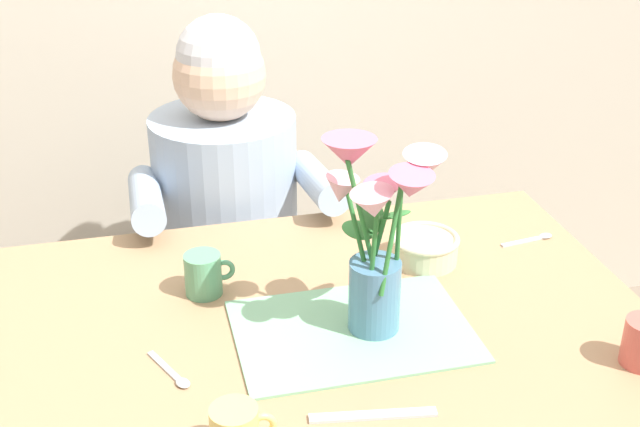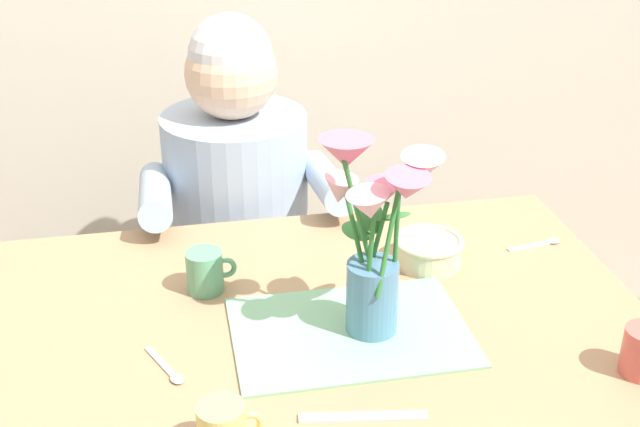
{
  "view_description": "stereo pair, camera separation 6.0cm",
  "coord_description": "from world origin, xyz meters",
  "px_view_note": "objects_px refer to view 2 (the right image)",
  "views": [
    {
      "loc": [
        -0.27,
        -1.19,
        1.56
      ],
      "look_at": [
        0.03,
        0.05,
        0.92
      ],
      "focal_mm": 46.83,
      "sensor_mm": 36.0,
      "label": 1
    },
    {
      "loc": [
        -0.21,
        -1.2,
        1.56
      ],
      "look_at": [
        0.03,
        0.05,
        0.92
      ],
      "focal_mm": 46.83,
      "sensor_mm": 36.0,
      "label": 2
    }
  ],
  "objects_px": {
    "ceramic_bowl": "(429,250)",
    "coffee_cup": "(206,271)",
    "dinner_knife": "(363,417)",
    "flower_vase": "(374,232)",
    "seated_person": "(240,245)"
  },
  "relations": [
    {
      "from": "ceramic_bowl",
      "to": "coffee_cup",
      "type": "relative_size",
      "value": 1.46
    },
    {
      "from": "dinner_knife",
      "to": "coffee_cup",
      "type": "bearing_deg",
      "value": 125.3
    },
    {
      "from": "ceramic_bowl",
      "to": "coffee_cup",
      "type": "xyz_separation_m",
      "value": [
        -0.43,
        -0.02,
        0.01
      ]
    },
    {
      "from": "flower_vase",
      "to": "coffee_cup",
      "type": "relative_size",
      "value": 3.83
    },
    {
      "from": "coffee_cup",
      "to": "flower_vase",
      "type": "bearing_deg",
      "value": -34.82
    },
    {
      "from": "dinner_knife",
      "to": "coffee_cup",
      "type": "height_order",
      "value": "coffee_cup"
    },
    {
      "from": "coffee_cup",
      "to": "seated_person",
      "type": "bearing_deg",
      "value": 77.82
    },
    {
      "from": "seated_person",
      "to": "flower_vase",
      "type": "distance_m",
      "value": 0.78
    },
    {
      "from": "ceramic_bowl",
      "to": "dinner_knife",
      "type": "xyz_separation_m",
      "value": [
        -0.23,
        -0.42,
        -0.03
      ]
    },
    {
      "from": "flower_vase",
      "to": "ceramic_bowl",
      "type": "distance_m",
      "value": 0.31
    },
    {
      "from": "ceramic_bowl",
      "to": "dinner_knife",
      "type": "relative_size",
      "value": 0.72
    },
    {
      "from": "flower_vase",
      "to": "dinner_knife",
      "type": "xyz_separation_m",
      "value": [
        -0.07,
        -0.21,
        -0.19
      ]
    },
    {
      "from": "flower_vase",
      "to": "ceramic_bowl",
      "type": "relative_size",
      "value": 2.62
    },
    {
      "from": "flower_vase",
      "to": "coffee_cup",
      "type": "distance_m",
      "value": 0.36
    },
    {
      "from": "flower_vase",
      "to": "ceramic_bowl",
      "type": "bearing_deg",
      "value": 50.72
    }
  ]
}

